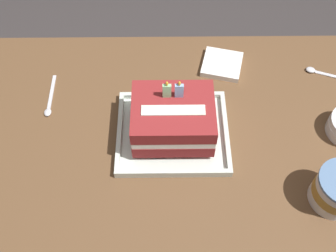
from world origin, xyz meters
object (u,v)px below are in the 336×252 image
object	(u,v)px
foil_tray	(173,133)
serving_spoon_by_bowls	(319,72)
serving_spoon_near_tray	(49,104)
napkin_pile	(222,64)
birthday_cake	(173,118)

from	to	relation	value
foil_tray	serving_spoon_by_bowls	xyz separation A→B (m)	(0.45, 0.22, -0.00)
foil_tray	serving_spoon_near_tray	bearing A→B (deg)	163.33
napkin_pile	serving_spoon_by_bowls	bearing A→B (deg)	-5.93
foil_tray	napkin_pile	xyz separation A→B (m)	(0.15, 0.25, 0.00)
foil_tray	serving_spoon_near_tray	world-z (taller)	foil_tray
foil_tray	serving_spoon_by_bowls	size ratio (longest dim) A/B	1.98
birthday_cake	serving_spoon_by_bowls	world-z (taller)	birthday_cake
foil_tray	napkin_pile	world-z (taller)	foil_tray
foil_tray	serving_spoon_by_bowls	bearing A→B (deg)	25.75
birthday_cake	serving_spoon_by_bowls	distance (m)	0.50
birthday_cake	serving_spoon_by_bowls	bearing A→B (deg)	25.74
serving_spoon_near_tray	foil_tray	bearing A→B (deg)	-16.67
serving_spoon_by_bowls	napkin_pile	xyz separation A→B (m)	(-0.29, 0.03, 0.00)
serving_spoon_near_tray	serving_spoon_by_bowls	world-z (taller)	serving_spoon_by_bowls
serving_spoon_near_tray	napkin_pile	size ratio (longest dim) A/B	1.10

